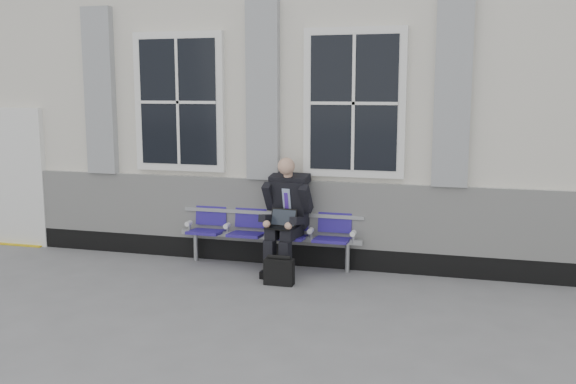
% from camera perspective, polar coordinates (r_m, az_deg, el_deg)
% --- Properties ---
extents(ground, '(70.00, 70.00, 0.00)m').
position_cam_1_polar(ground, '(7.57, 1.05, -9.61)').
color(ground, slate).
rests_on(ground, ground).
extents(station_building, '(14.40, 4.40, 4.49)m').
position_cam_1_polar(station_building, '(10.57, 5.80, 7.95)').
color(station_building, silver).
rests_on(station_building, ground).
extents(bench, '(2.60, 0.47, 0.91)m').
position_cam_1_polar(bench, '(8.86, -1.66, -3.13)').
color(bench, '#9EA0A3').
rests_on(bench, ground).
extents(businessman, '(0.67, 0.89, 1.54)m').
position_cam_1_polar(businessman, '(8.59, -0.12, -1.70)').
color(businessman, black).
rests_on(businessman, ground).
extents(briefcase, '(0.37, 0.16, 0.38)m').
position_cam_1_polar(briefcase, '(8.10, -0.80, -7.04)').
color(briefcase, black).
rests_on(briefcase, ground).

